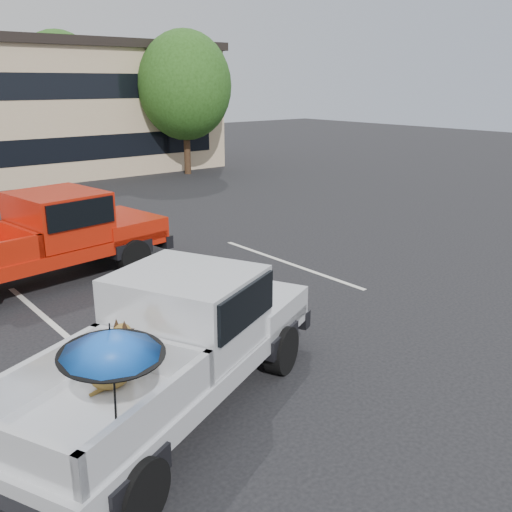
% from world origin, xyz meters
% --- Properties ---
extents(ground, '(90.00, 90.00, 0.00)m').
position_xyz_m(ground, '(0.00, 0.00, 0.00)').
color(ground, black).
rests_on(ground, ground).
extents(stripe_left, '(0.12, 5.00, 0.01)m').
position_xyz_m(stripe_left, '(-3.00, 2.00, 0.00)').
color(stripe_left, silver).
rests_on(stripe_left, ground).
extents(stripe_right, '(0.12, 5.00, 0.01)m').
position_xyz_m(stripe_right, '(3.00, 2.00, 0.00)').
color(stripe_right, silver).
rests_on(stripe_right, ground).
extents(motel_building, '(20.40, 8.40, 6.30)m').
position_xyz_m(motel_building, '(2.00, 20.99, 3.21)').
color(motel_building, tan).
rests_on(motel_building, ground).
extents(tree_right, '(4.46, 4.46, 6.78)m').
position_xyz_m(tree_right, '(9.00, 16.00, 4.21)').
color(tree_right, '#332114').
rests_on(tree_right, ground).
extents(tree_back, '(4.68, 4.68, 7.11)m').
position_xyz_m(tree_back, '(6.00, 24.00, 4.41)').
color(tree_back, '#332114').
rests_on(tree_back, ground).
extents(silver_pickup, '(5.99, 4.14, 2.06)m').
position_xyz_m(silver_pickup, '(-2.57, -1.86, 1.05)').
color(silver_pickup, black).
rests_on(silver_pickup, ground).
extents(red_pickup, '(6.32, 2.95, 2.00)m').
position_xyz_m(red_pickup, '(-1.94, 4.56, 1.10)').
color(red_pickup, black).
rests_on(red_pickup, ground).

